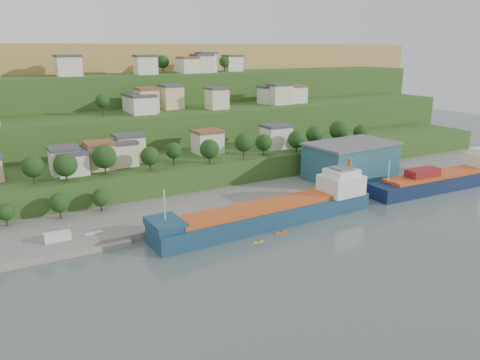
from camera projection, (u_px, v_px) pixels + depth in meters
ground at (282, 237)px, 118.89m from camera, size 500.00×500.00×0.00m
quay at (284, 196)px, 151.79m from camera, size 220.00×26.00×4.00m
pebble_beach at (39, 249)px, 111.46m from camera, size 40.00×18.00×2.40m
hillside at (111, 134)px, 260.37m from camera, size 360.00×210.84×96.00m
cargo_ship_near at (274, 213)px, 127.65m from camera, size 66.32×13.06×16.95m
cargo_ship_far at (446, 180)px, 160.24m from camera, size 59.25×11.55×16.02m
warehouse at (351, 160)px, 162.73m from camera, size 32.15×20.94×12.80m
caravan at (58, 238)px, 111.37m from camera, size 6.03×2.56×2.80m
dinghy at (94, 234)px, 116.17m from camera, size 4.50×2.41×0.85m
kayak_orange at (281, 232)px, 121.07m from camera, size 3.69×0.72×0.92m
kayak_yellow at (258, 242)px, 115.31m from camera, size 2.99×0.80×0.74m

